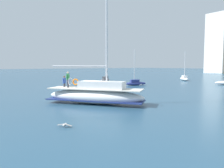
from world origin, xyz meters
name	(u,v)px	position (x,y,z in m)	size (l,w,h in m)	color
ground_plane	(95,100)	(0.00, 0.00, 0.00)	(400.00, 400.00, 0.00)	#284C66
main_sailboat	(96,94)	(1.71, -0.97, 0.91)	(9.09, 7.74, 13.71)	white
moored_sloop_near	(105,80)	(-20.43, 14.62, 0.54)	(4.09, 4.68, 7.12)	#4C4C51
moored_cutter_right	(184,78)	(-13.48, 32.58, 0.54)	(4.79, 3.94, 6.85)	white
moored_ketch_distant	(136,83)	(-10.75, 14.95, 0.48)	(2.03, 4.19, 6.54)	navy
seagull	(65,125)	(7.62, -6.66, 0.15)	(0.77, 0.71, 0.16)	silver
mooring_buoy	(85,93)	(-4.83, 1.36, 0.17)	(0.58, 0.58, 0.89)	silver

